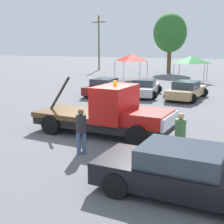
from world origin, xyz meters
TOP-DOWN VIEW (x-y plane):
  - ground_plane at (0.00, 0.00)m, footprint 160.00×160.00m
  - tow_truck at (0.39, -0.03)m, footprint 6.39×2.72m
  - foreground_car at (4.50, -4.48)m, footprint 5.17×2.29m
  - person_near_truck at (3.80, -1.91)m, footprint 0.37×0.37m
  - person_at_hood at (0.37, -2.62)m, footprint 0.37×0.37m
  - parked_car_maroon at (-4.24, 10.12)m, footprint 2.43×4.81m
  - parked_car_silver at (-1.24, 10.89)m, footprint 2.77×5.02m
  - parked_car_tan at (2.01, 10.68)m, footprint 2.76×4.93m
  - canopy_tent_red at (-5.90, 21.34)m, footprint 2.96×2.96m
  - canopy_tent_green at (0.62, 21.90)m, footprint 3.14×3.14m
  - tree_center at (-3.87, 31.65)m, footprint 4.56×4.56m
  - utility_pole at (-15.06, 32.52)m, footprint 2.20×0.24m

SIDE VIEW (x-z plane):
  - ground_plane at x=0.00m, z-range 0.00..0.00m
  - parked_car_tan at x=2.01m, z-range -0.02..1.32m
  - parked_car_silver at x=-1.24m, z-range -0.02..1.32m
  - parked_car_maroon at x=-4.24m, z-range -0.02..1.32m
  - foreground_car at x=4.50m, z-range -0.02..1.32m
  - tow_truck at x=0.39m, z-range -0.31..2.20m
  - person_near_truck at x=3.80m, z-range 0.13..1.80m
  - person_at_hood at x=0.37m, z-range 0.13..1.81m
  - canopy_tent_green at x=0.62m, z-range 0.98..3.71m
  - canopy_tent_red at x=-5.90m, z-range 1.04..3.97m
  - utility_pole at x=-15.06m, z-range 0.26..8.49m
  - tree_center at x=-3.87m, z-range 1.39..9.53m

